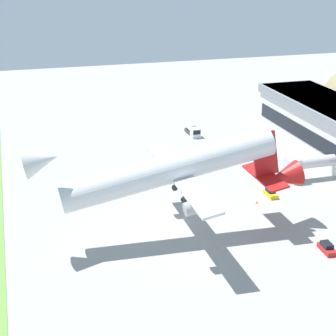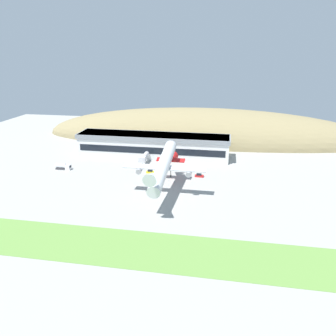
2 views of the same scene
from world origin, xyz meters
TOP-DOWN VIEW (x-y plane):
  - ground_plane at (0.00, 0.00)m, footprint 312.61×312.61m
  - jetway_0 at (-11.97, 34.72)m, footprint 3.38×11.92m
  - cargo_airplane at (5.29, -1.45)m, footprint 33.91×49.86m
  - service_car_0 at (17.92, 21.96)m, footprint 4.23×2.00m
  - service_car_1 at (-5.92, 22.96)m, footprint 4.03×1.74m
  - fuel_truck at (-50.16, 20.49)m, footprint 7.67×2.36m
  - traffic_cone_0 at (-3.36, 18.71)m, footprint 0.52×0.52m

SIDE VIEW (x-z plane):
  - ground_plane at x=0.00m, z-range 0.00..0.00m
  - traffic_cone_0 at x=-3.36m, z-range -0.01..0.57m
  - service_car_0 at x=17.92m, z-range -0.14..1.43m
  - service_car_1 at x=-5.92m, z-range -0.14..1.48m
  - fuel_truck at x=-50.16m, z-range -0.08..3.05m
  - jetway_0 at x=-11.97m, z-range 1.27..6.70m
  - cargo_airplane at x=5.29m, z-range 5.98..19.53m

